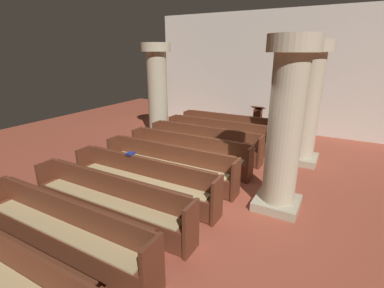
# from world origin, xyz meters

# --- Properties ---
(ground_plane) EXTENTS (19.20, 19.20, 0.00)m
(ground_plane) POSITION_xyz_m (0.00, 0.00, 0.00)
(ground_plane) COLOR #9E4733
(back_wall) EXTENTS (10.00, 0.16, 4.50)m
(back_wall) POSITION_xyz_m (0.00, 6.08, 2.25)
(back_wall) COLOR silver
(back_wall) RESTS_ON ground
(pew_row_0) EXTENTS (3.51, 0.47, 0.87)m
(pew_row_0) POSITION_xyz_m (-1.01, 3.98, 0.47)
(pew_row_0) COLOR brown
(pew_row_0) RESTS_ON ground
(pew_row_1) EXTENTS (3.51, 0.46, 0.87)m
(pew_row_1) POSITION_xyz_m (-1.01, 3.00, 0.47)
(pew_row_1) COLOR brown
(pew_row_1) RESTS_ON ground
(pew_row_2) EXTENTS (3.51, 0.46, 0.87)m
(pew_row_2) POSITION_xyz_m (-1.01, 2.02, 0.47)
(pew_row_2) COLOR brown
(pew_row_2) RESTS_ON ground
(pew_row_3) EXTENTS (3.51, 0.47, 0.87)m
(pew_row_3) POSITION_xyz_m (-1.01, 1.03, 0.47)
(pew_row_3) COLOR brown
(pew_row_3) RESTS_ON ground
(pew_row_4) EXTENTS (3.51, 0.46, 0.87)m
(pew_row_4) POSITION_xyz_m (-1.01, 0.05, 0.47)
(pew_row_4) COLOR brown
(pew_row_4) RESTS_ON ground
(pew_row_5) EXTENTS (3.51, 0.46, 0.87)m
(pew_row_5) POSITION_xyz_m (-1.01, -0.93, 0.47)
(pew_row_5) COLOR brown
(pew_row_5) RESTS_ON ground
(pew_row_6) EXTENTS (3.51, 0.47, 0.87)m
(pew_row_6) POSITION_xyz_m (-1.01, -1.91, 0.47)
(pew_row_6) COLOR brown
(pew_row_6) RESTS_ON ground
(pew_row_7) EXTENTS (3.51, 0.46, 0.87)m
(pew_row_7) POSITION_xyz_m (-1.01, -2.90, 0.47)
(pew_row_7) COLOR brown
(pew_row_7) RESTS_ON ground
(pillar_aisle_side) EXTENTS (1.03, 1.03, 3.32)m
(pillar_aisle_side) POSITION_xyz_m (1.59, 2.97, 1.73)
(pillar_aisle_side) COLOR tan
(pillar_aisle_side) RESTS_ON ground
(pillar_far_side) EXTENTS (1.03, 1.03, 3.32)m
(pillar_far_side) POSITION_xyz_m (-3.56, 3.24, 1.73)
(pillar_far_side) COLOR tan
(pillar_far_side) RESTS_ON ground
(pillar_aisle_rear) EXTENTS (0.93, 0.93, 3.32)m
(pillar_aisle_rear) POSITION_xyz_m (1.59, 0.11, 1.73)
(pillar_aisle_rear) COLOR tan
(pillar_aisle_rear) RESTS_ON ground
(lectern) EXTENTS (0.48, 0.45, 1.08)m
(lectern) POSITION_xyz_m (-0.32, 5.20, 0.45)
(lectern) COLOR #492215
(lectern) RESTS_ON ground
(hymn_book) EXTENTS (0.15, 0.19, 0.04)m
(hymn_book) POSITION_xyz_m (-1.47, -0.74, 0.89)
(hymn_book) COLOR navy
(hymn_book) RESTS_ON pew_row_5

